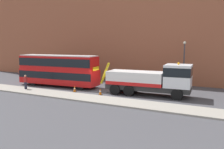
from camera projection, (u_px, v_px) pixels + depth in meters
ground_plane at (102, 91)px, 27.80m from camera, size 120.00×120.00×0.00m
near_kerb at (82, 97)px, 24.08m from camera, size 60.00×2.80×0.15m
building_facade at (130, 26)px, 34.32m from camera, size 60.00×1.50×16.00m
recovery_tow_truck at (152, 79)px, 25.03m from camera, size 10.21×3.21×3.67m
double_decker_bus at (58, 69)px, 30.55m from camera, size 11.16×3.25×4.06m
pedestrian_onlooker at (25, 82)px, 27.99m from camera, size 0.41×0.47×1.71m
traffic_cone_near_bus at (75, 89)px, 27.07m from camera, size 0.36×0.36×0.72m
traffic_cone_midway at (100, 92)px, 25.51m from camera, size 0.36×0.36×0.72m
street_lamp at (184, 60)px, 29.30m from camera, size 0.36×0.36×5.83m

